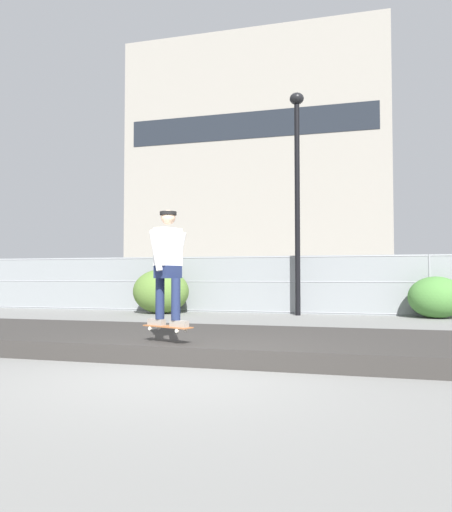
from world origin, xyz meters
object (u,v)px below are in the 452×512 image
object	(u,v)px
skateboard	(168,327)
shrub_center	(436,297)
parked_car_near	(212,285)
shrub_left	(161,291)
parked_car_mid	(376,286)
skater	(168,261)
street_lamp	(297,176)

from	to	relation	value
skateboard	shrub_center	xyz separation A→B (m)	(4.82, 8.42, 0.11)
parked_car_near	shrub_left	world-z (taller)	parked_car_near
parked_car_mid	shrub_left	world-z (taller)	parked_car_mid
parked_car_near	shrub_center	bearing A→B (deg)	-23.45
skater	shrub_center	distance (m)	9.74
skateboard	skater	distance (m)	0.95
shrub_center	skateboard	bearing A→B (deg)	-119.77
skateboard	shrub_center	distance (m)	9.70
parked_car_near	skateboard	bearing A→B (deg)	-76.50
parked_car_near	parked_car_mid	bearing A→B (deg)	1.32
skateboard	shrub_center	bearing A→B (deg)	60.23
shrub_center	parked_car_near	bearing A→B (deg)	156.55
parked_car_mid	shrub_center	xyz separation A→B (m)	(1.50, -3.45, -0.24)
skater	shrub_center	size ratio (longest dim) A/B	1.08
parked_car_near	shrub_center	world-z (taller)	parked_car_near
parked_car_near	parked_car_mid	size ratio (longest dim) A/B	1.00
skater	shrub_center	bearing A→B (deg)	60.23
parked_car_mid	shrub_left	bearing A→B (deg)	-150.43
street_lamp	parked_car_mid	world-z (taller)	street_lamp
skateboard	parked_car_near	distance (m)	12.07
parked_car_mid	shrub_center	world-z (taller)	parked_car_mid
shrub_left	shrub_center	world-z (taller)	shrub_left
parked_car_mid	shrub_center	size ratio (longest dim) A/B	2.95
skateboard	street_lamp	world-z (taller)	street_lamp
shrub_left	skater	bearing A→B (deg)	-66.83
shrub_left	shrub_center	size ratio (longest dim) A/B	1.19
parked_car_near	shrub_left	size ratio (longest dim) A/B	2.49
skateboard	shrub_left	distance (m)	8.75
skateboard	skater	world-z (taller)	skater
parked_car_near	shrub_center	distance (m)	8.32
shrub_center	shrub_left	bearing A→B (deg)	-177.36
parked_car_near	skater	bearing A→B (deg)	-76.50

